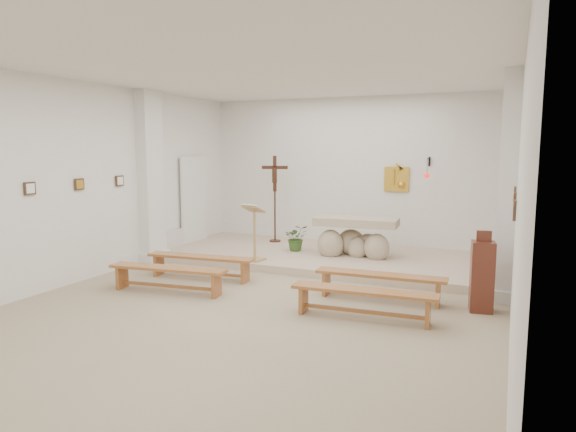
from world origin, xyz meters
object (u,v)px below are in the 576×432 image
at_px(bench_right_front, 380,280).
at_px(bench_left_second, 168,273).
at_px(crucifix_stand, 275,192).
at_px(bench_right_second, 363,297).
at_px(bench_left_front, 201,261).
at_px(donation_pedestal, 482,276).
at_px(altar, 355,240).
at_px(lectern, 254,233).

relative_size(bench_right_front, bench_left_second, 0.99).
xyz_separation_m(crucifix_stand, bench_right_second, (3.28, -4.11, -1.00)).
relative_size(crucifix_stand, bench_left_front, 0.99).
bearing_deg(bench_right_front, donation_pedestal, 0.52).
distance_m(crucifix_stand, bench_left_second, 4.23).
relative_size(bench_left_front, bench_right_front, 1.00).
distance_m(crucifix_stand, bench_right_second, 5.35).
bearing_deg(crucifix_stand, bench_right_second, -66.17).
distance_m(altar, bench_right_second, 3.49).
xyz_separation_m(altar, bench_right_front, (1.10, -2.35, -0.16)).
distance_m(bench_left_second, bench_right_second, 3.28).
relative_size(donation_pedestal, bench_right_front, 0.59).
height_order(lectern, bench_left_front, lectern).
xyz_separation_m(bench_right_front, bench_left_second, (-3.28, -0.96, 0.00)).
bearing_deg(bench_left_second, bench_left_front, 83.10).
bearing_deg(bench_right_second, bench_left_front, 160.04).
bearing_deg(lectern, crucifix_stand, 113.98).
bearing_deg(bench_left_front, donation_pedestal, -4.70).
height_order(lectern, crucifix_stand, crucifix_stand).
relative_size(donation_pedestal, bench_left_front, 0.58).
xyz_separation_m(crucifix_stand, donation_pedestal, (4.74, -3.07, -0.79)).
relative_size(bench_left_front, bench_right_second, 1.00).
bearing_deg(bench_left_front, lectern, 61.00).
distance_m(altar, bench_right_front, 2.60).
xyz_separation_m(bench_left_front, bench_right_front, (3.28, 0.00, 0.00)).
bearing_deg(donation_pedestal, lectern, 156.85).
distance_m(donation_pedestal, bench_right_second, 1.80).
relative_size(lectern, donation_pedestal, 0.95).
relative_size(lectern, bench_right_front, 0.56).
relative_size(crucifix_stand, bench_right_front, 1.00).
bearing_deg(altar, donation_pedestal, -45.02).
distance_m(bench_right_front, bench_left_second, 3.41).
distance_m(lectern, crucifix_stand, 2.16).
xyz_separation_m(donation_pedestal, bench_left_second, (-4.74, -1.04, -0.20)).
bearing_deg(lectern, donation_pedestal, -3.94).
bearing_deg(bench_right_front, bench_left_front, 177.60).
height_order(altar, bench_left_front, altar).
distance_m(crucifix_stand, bench_right_front, 4.65).
height_order(lectern, bench_left_second, lectern).
bearing_deg(donation_pedestal, altar, 129.35).
bearing_deg(crucifix_stand, bench_left_second, -104.72).
relative_size(bench_left_second, bench_right_second, 1.00).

